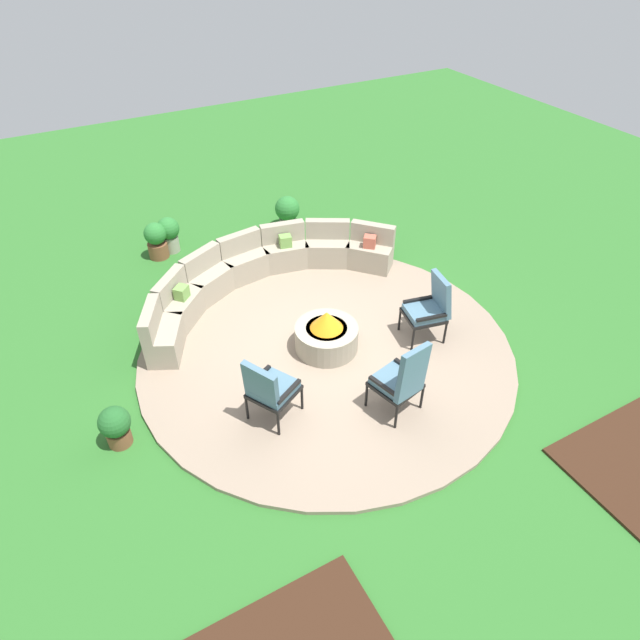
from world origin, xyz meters
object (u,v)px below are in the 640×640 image
at_px(lounge_chair_front_right, 402,379).
at_px(potted_plant_3, 169,233).
at_px(lounge_chair_back_left, 430,307).
at_px(potted_plant_1, 287,211).
at_px(lounge_chair_front_left, 269,388).
at_px(potted_plant_0, 116,426).
at_px(potted_plant_2, 156,240).
at_px(fire_pit, 326,335).
at_px(curved_stone_bench, 259,273).

xyz_separation_m(lounge_chair_front_right, potted_plant_3, (-1.42, 5.52, -0.25)).
bearing_deg(lounge_chair_back_left, lounge_chair_front_right, 141.99).
xyz_separation_m(potted_plant_1, potted_plant_3, (-2.38, 0.22, 0.03)).
height_order(lounge_chair_front_right, lounge_chair_back_left, lounge_chair_front_right).
height_order(lounge_chair_front_right, potted_plant_1, lounge_chair_front_right).
height_order(lounge_chair_front_left, potted_plant_3, lounge_chair_front_left).
bearing_deg(lounge_chair_back_left, potted_plant_0, 99.25).
bearing_deg(potted_plant_1, potted_plant_2, 177.56).
xyz_separation_m(lounge_chair_front_left, lounge_chair_back_left, (2.80, 0.38, 0.01)).
relative_size(lounge_chair_front_right, potted_plant_2, 1.67).
relative_size(lounge_chair_front_right, potted_plant_3, 1.69).
bearing_deg(potted_plant_0, potted_plant_1, 42.99).
bearing_deg(lounge_chair_back_left, fire_pit, 83.77).
height_order(curved_stone_bench, potted_plant_3, curved_stone_bench).
height_order(fire_pit, potted_plant_1, fire_pit).
bearing_deg(potted_plant_2, potted_plant_1, -2.44).
relative_size(potted_plant_1, potted_plant_2, 0.94).
distance_m(lounge_chair_front_right, lounge_chair_back_left, 1.67).
xyz_separation_m(curved_stone_bench, lounge_chair_back_left, (1.75, -2.39, 0.24)).
bearing_deg(lounge_chair_front_left, curved_stone_bench, 130.51).
bearing_deg(lounge_chair_back_left, potted_plant_3, 42.92).
distance_m(curved_stone_bench, lounge_chair_front_left, 2.97).
height_order(fire_pit, potted_plant_0, fire_pit).
bearing_deg(potted_plant_0, lounge_chair_front_right, -20.85).
height_order(fire_pit, lounge_chair_front_right, lounge_chair_front_right).
bearing_deg(potted_plant_2, curved_stone_bench, -58.15).
height_order(lounge_chair_front_left, lounge_chair_back_left, lounge_chair_back_left).
distance_m(fire_pit, lounge_chair_front_right, 1.61).
xyz_separation_m(fire_pit, potted_plant_0, (-3.14, -0.28, 0.01)).
bearing_deg(potted_plant_1, fire_pit, -107.56).
xyz_separation_m(fire_pit, curved_stone_bench, (-0.25, 1.90, 0.06)).
xyz_separation_m(lounge_chair_front_right, potted_plant_1, (0.96, 5.30, -0.28)).
relative_size(curved_stone_bench, lounge_chair_front_left, 4.54).
xyz_separation_m(curved_stone_bench, potted_plant_1, (1.44, 1.84, -0.02)).
bearing_deg(fire_pit, lounge_chair_front_right, -81.88).
bearing_deg(fire_pit, lounge_chair_back_left, -17.96).
relative_size(fire_pit, lounge_chair_front_right, 0.81).
distance_m(potted_plant_0, potted_plant_1, 5.90).
relative_size(potted_plant_1, potted_plant_3, 0.95).
height_order(lounge_chair_front_left, potted_plant_0, lounge_chair_front_left).
bearing_deg(lounge_chair_front_left, lounge_chair_back_left, 69.14).
bearing_deg(curved_stone_bench, lounge_chair_front_right, -82.20).
distance_m(potted_plant_1, potted_plant_3, 2.39).
bearing_deg(potted_plant_3, curved_stone_bench, -65.39).
relative_size(potted_plant_0, potted_plant_1, 0.89).
relative_size(curved_stone_bench, potted_plant_0, 8.04).
distance_m(curved_stone_bench, lounge_chair_back_left, 2.97).
distance_m(fire_pit, potted_plant_3, 4.13).
relative_size(curved_stone_bench, potted_plant_2, 6.71).
distance_m(fire_pit, potted_plant_2, 4.12).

